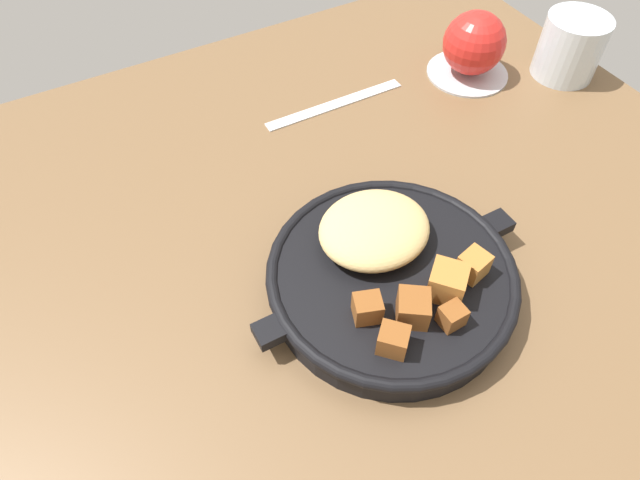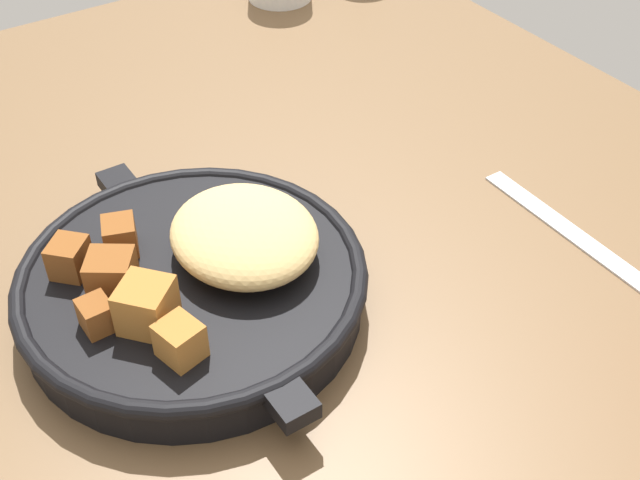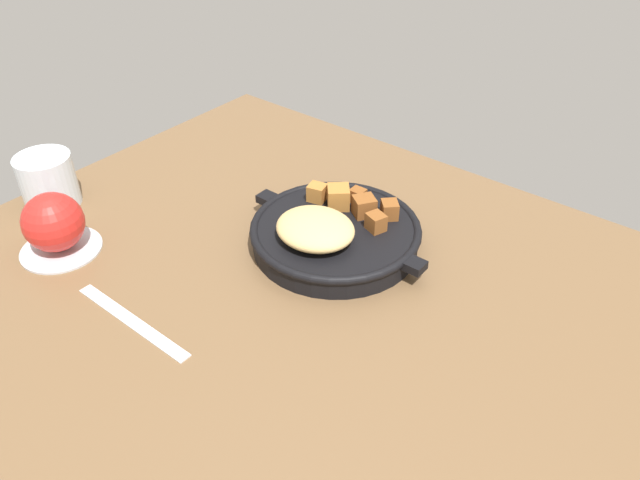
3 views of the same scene
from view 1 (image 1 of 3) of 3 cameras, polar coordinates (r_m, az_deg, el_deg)
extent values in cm
cube|color=brown|center=(59.68, 1.08, 0.21)|extent=(95.43, 78.82, 2.40)
cylinder|color=black|center=(53.37, 7.26, -4.17)|extent=(22.91, 22.91, 3.21)
torus|color=black|center=(52.27, 7.40, -3.33)|extent=(23.65, 23.65, 1.20)
cube|color=black|center=(58.55, 17.71, 1.58)|extent=(2.64, 2.40, 1.20)
cube|color=black|center=(48.94, -5.17, -9.38)|extent=(2.64, 2.40, 1.20)
ellipsoid|color=tan|center=(52.76, 5.59, 1.11)|extent=(10.85, 9.67, 3.39)
cube|color=brown|center=(48.28, 9.09, -7.14)|extent=(3.90, 3.94, 2.73)
cube|color=brown|center=(48.16, 4.89, -6.98)|extent=(2.98, 2.83, 2.40)
cube|color=#A86B2D|center=(52.39, 15.48, -2.49)|extent=(2.94, 2.80, 2.47)
cube|color=brown|center=(49.09, 13.41, -7.61)|extent=(2.11, 1.91, 2.06)
cube|color=#A86B2D|center=(50.27, 12.94, -4.27)|extent=(4.36, 4.36, 3.13)
cube|color=brown|center=(46.81, 7.53, -10.16)|extent=(3.29, 3.30, 2.45)
cylinder|color=#B7BABF|center=(81.96, 14.88, 16.34)|extent=(11.00, 11.00, 0.60)
sphere|color=red|center=(79.64, 15.55, 18.90)|extent=(8.17, 8.17, 8.17)
cube|color=silver|center=(74.01, 1.56, 13.80)|extent=(19.46, 1.72, 0.36)
cylinder|color=silver|center=(84.29, 24.33, 17.63)|extent=(8.26, 8.26, 8.08)
camera|label=2|loc=(0.59, 60.78, 24.52)|focal=45.62mm
camera|label=3|loc=(0.82, -61.44, 37.67)|focal=34.95mm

